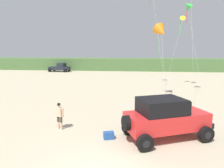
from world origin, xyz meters
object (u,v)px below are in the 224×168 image
at_px(jeep, 165,117).
at_px(kite_red_delta, 182,20).
at_px(cooler_box, 109,135).
at_px(kite_purple_stunt, 188,8).
at_px(distant_pickup, 60,68).
at_px(person_watching, 59,114).
at_px(kite_white_parafoil, 161,31).

relative_size(jeep, kite_red_delta, 0.55).
xyz_separation_m(cooler_box, kite_red_delta, (7.20, 17.56, 8.46)).
distance_m(jeep, kite_purple_stunt, 18.24).
height_order(jeep, kite_purple_stunt, kite_purple_stunt).
height_order(distant_pickup, kite_purple_stunt, kite_purple_stunt).
bearing_deg(kite_purple_stunt, person_watching, -125.49).
xyz_separation_m(jeep, kite_red_delta, (4.16, 17.15, 7.45)).
bearing_deg(kite_red_delta, person_watching, -122.01).
distance_m(distant_pickup, kite_white_parafoil, 31.38).
xyz_separation_m(cooler_box, distant_pickup, (-15.59, 34.06, 0.75)).
xyz_separation_m(kite_red_delta, kite_white_parafoil, (-3.45, -7.57, -2.11)).
relative_size(distant_pickup, kite_red_delta, 0.52).
distance_m(kite_purple_stunt, kite_white_parafoil, 7.69).
bearing_deg(kite_red_delta, jeep, -103.65).
bearing_deg(kite_red_delta, kite_purple_stunt, -80.68).
distance_m(jeep, kite_white_parafoil, 10.99).
relative_size(person_watching, kite_white_parafoil, 0.23).
xyz_separation_m(cooler_box, kite_purple_stunt, (7.48, 15.90, 9.55)).
xyz_separation_m(jeep, person_watching, (-6.18, 0.60, -0.26)).
bearing_deg(jeep, kite_white_parafoil, 85.73).
bearing_deg(kite_purple_stunt, kite_white_parafoil, -122.18).
bearing_deg(jeep, cooler_box, -172.23).
bearing_deg(kite_red_delta, kite_white_parafoil, -114.49).
xyz_separation_m(kite_red_delta, kite_purple_stunt, (0.27, -1.66, 1.09)).
xyz_separation_m(person_watching, distant_pickup, (-12.45, 33.04, 0.00)).
bearing_deg(person_watching, jeep, -5.57).
distance_m(person_watching, distant_pickup, 35.31).
bearing_deg(distant_pickup, kite_white_parafoil, -51.20).
distance_m(person_watching, kite_purple_stunt, 20.30).
distance_m(kite_red_delta, kite_purple_stunt, 2.00).
bearing_deg(person_watching, distant_pickup, 110.65).
relative_size(jeep, kite_white_parafoil, 0.68).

